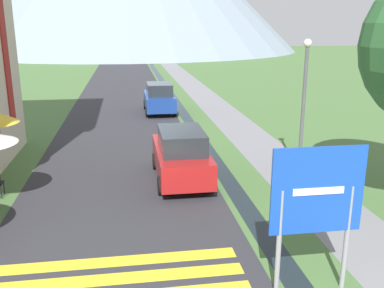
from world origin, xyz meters
The scene contains 9 objects.
ground_plane centered at (0.00, 20.00, 0.00)m, with size 160.00×160.00×0.00m, color #476B38.
road centered at (-2.50, 30.00, 0.00)m, with size 6.40×60.00×0.01m.
footpath centered at (3.60, 30.00, 0.00)m, with size 2.20×60.00×0.01m.
drainage_channel centered at (1.20, 30.00, 0.00)m, with size 0.60×60.00×0.00m.
crosswalk_marking centered at (-2.50, 4.30, 0.01)m, with size 5.44×2.54×0.01m.
road_sign centered at (1.37, 3.66, 1.95)m, with size 1.86×0.11×3.05m.
parked_car_near centered at (-0.40, 10.41, 0.91)m, with size 1.81×4.09×1.82m.
parked_car_far centered at (-0.23, 22.27, 0.91)m, with size 1.81×3.92×1.82m.
streetlamp centered at (3.86, 10.33, 2.85)m, with size 0.28×0.28×4.77m.
Camera 1 is at (-2.15, -3.48, 5.23)m, focal length 40.00 mm.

